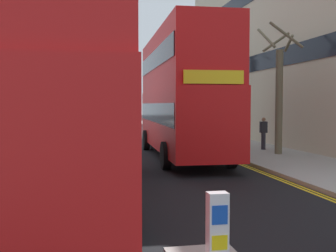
{
  "coord_description": "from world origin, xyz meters",
  "views": [
    {
      "loc": [
        -1.74,
        -0.32,
        2.41
      ],
      "look_at": [
        0.5,
        11.0,
        1.8
      ],
      "focal_mm": 43.74,
      "sensor_mm": 36.0,
      "label": 1
    }
  ],
  "objects_px": {
    "keep_left_bollard": "(217,236)",
    "double_decker_bus_oncoming": "(182,91)",
    "double_decker_bus_away": "(70,79)",
    "pedestrian_far": "(263,133)"
  },
  "relations": [
    {
      "from": "keep_left_bollard",
      "to": "double_decker_bus_oncoming",
      "type": "bearing_deg",
      "value": 79.11
    },
    {
      "from": "double_decker_bus_away",
      "to": "double_decker_bus_oncoming",
      "type": "xyz_separation_m",
      "value": [
        4.6,
        7.71,
        0.0
      ]
    },
    {
      "from": "double_decker_bus_away",
      "to": "double_decker_bus_oncoming",
      "type": "relative_size",
      "value": 1.0
    },
    {
      "from": "double_decker_bus_away",
      "to": "double_decker_bus_oncoming",
      "type": "height_order",
      "value": "same"
    },
    {
      "from": "pedestrian_far",
      "to": "keep_left_bollard",
      "type": "bearing_deg",
      "value": -116.58
    },
    {
      "from": "pedestrian_far",
      "to": "double_decker_bus_away",
      "type": "bearing_deg",
      "value": -135.87
    },
    {
      "from": "double_decker_bus_away",
      "to": "keep_left_bollard",
      "type": "bearing_deg",
      "value": -66.96
    },
    {
      "from": "double_decker_bus_away",
      "to": "pedestrian_far",
      "type": "height_order",
      "value": "double_decker_bus_away"
    },
    {
      "from": "keep_left_bollard",
      "to": "pedestrian_far",
      "type": "relative_size",
      "value": 0.69
    },
    {
      "from": "double_decker_bus_away",
      "to": "double_decker_bus_oncoming",
      "type": "distance_m",
      "value": 8.98
    }
  ]
}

